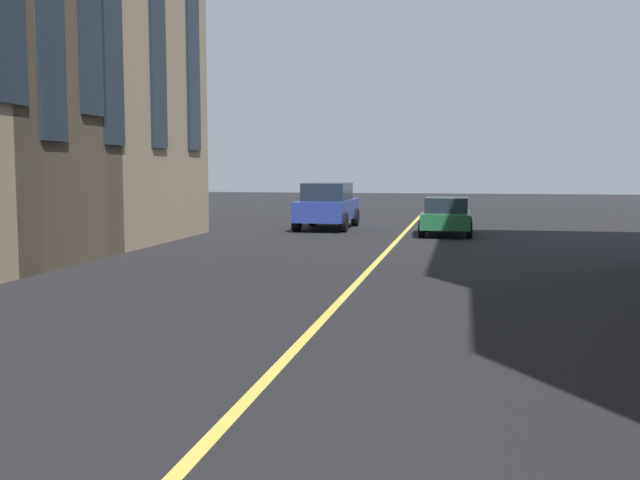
{
  "coord_description": "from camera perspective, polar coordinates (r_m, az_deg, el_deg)",
  "views": [
    {
      "loc": [
        6.06,
        -2.24,
        2.47
      ],
      "look_at": [
        15.75,
        -0.34,
        1.51
      ],
      "focal_mm": 41.29,
      "sensor_mm": 36.0,
      "label": 1
    }
  ],
  "objects": [
    {
      "name": "car_green_oncoming",
      "position": [
        27.82,
        9.77,
        1.84
      ],
      "size": [
        3.9,
        1.89,
        1.4
      ],
      "color": "#1E6038",
      "rests_on": "ground_plane"
    },
    {
      "name": "lane_centre_line",
      "position": [
        14.34,
        1.95,
        -4.34
      ],
      "size": [
        80.0,
        0.16,
        0.01
      ],
      "color": "#D8C64C",
      "rests_on": "ground_plane"
    },
    {
      "name": "car_blue_parked_b",
      "position": [
        30.22,
        0.57,
        2.72
      ],
      "size": [
        4.7,
        2.14,
        1.88
      ],
      "color": "navy",
      "rests_on": "ground_plane"
    }
  ]
}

